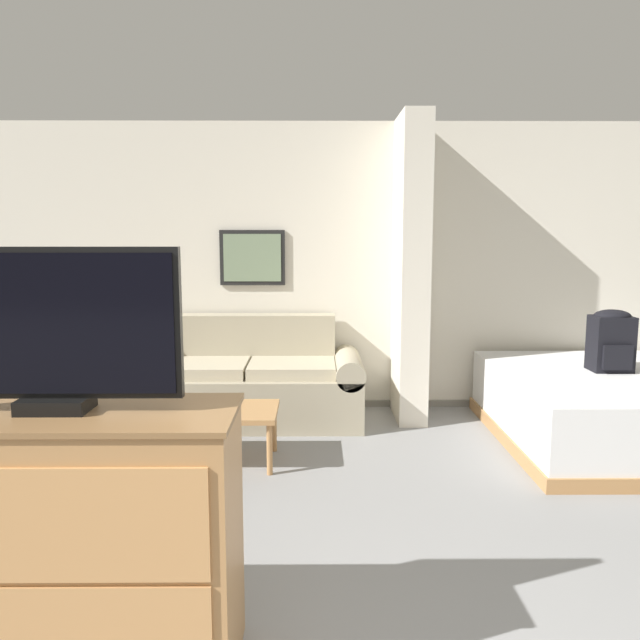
# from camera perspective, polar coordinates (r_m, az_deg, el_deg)

# --- Properties ---
(wall_back) EXTENTS (7.25, 0.16, 2.60)m
(wall_back) POSITION_cam_1_polar(r_m,az_deg,el_deg) (5.78, 4.57, 4.74)
(wall_back) COLOR silver
(wall_back) RESTS_ON ground_plane
(wall_partition_pillar) EXTENTS (0.24, 0.66, 2.60)m
(wall_partition_pillar) POSITION_cam_1_polar(r_m,az_deg,el_deg) (5.43, 8.29, 4.54)
(wall_partition_pillar) COLOR silver
(wall_partition_pillar) RESTS_ON ground_plane
(couch) EXTENTS (1.95, 0.84, 0.89)m
(couch) POSITION_cam_1_polar(r_m,az_deg,el_deg) (5.46, -6.45, -5.79)
(couch) COLOR tan
(couch) RESTS_ON ground_plane
(coffee_table) EXTENTS (0.79, 0.54, 0.39)m
(coffee_table) POSITION_cam_1_polar(r_m,az_deg,el_deg) (4.49, -9.02, -8.58)
(coffee_table) COLOR #B27F4C
(coffee_table) RESTS_ON ground_plane
(side_table) EXTENTS (0.43, 0.43, 0.60)m
(side_table) POSITION_cam_1_polar(r_m,az_deg,el_deg) (5.63, -18.00, -4.01)
(side_table) COLOR #B27F4C
(side_table) RESTS_ON ground_plane
(table_lamp) EXTENTS (0.29, 0.29, 0.41)m
(table_lamp) POSITION_cam_1_polar(r_m,az_deg,el_deg) (5.57, -18.16, -0.25)
(table_lamp) COLOR tan
(table_lamp) RESTS_ON side_table
(tv_dresser) EXTENTS (1.28, 0.50, 0.99)m
(tv_dresser) POSITION_cam_1_polar(r_m,az_deg,el_deg) (2.59, -22.37, -18.34)
(tv_dresser) COLOR #B27F4C
(tv_dresser) RESTS_ON ground_plane
(tv) EXTENTS (0.90, 0.16, 0.58)m
(tv) POSITION_cam_1_polar(r_m,az_deg,el_deg) (2.36, -23.37, -0.83)
(tv) COLOR black
(tv) RESTS_ON tv_dresser
(bed) EXTENTS (1.72, 1.95, 0.54)m
(bed) POSITION_cam_1_polar(r_m,az_deg,el_deg) (5.38, 25.06, -7.22)
(bed) COLOR #B27F4C
(bed) RESTS_ON ground_plane
(backpack) EXTENTS (0.30, 0.26, 0.48)m
(backpack) POSITION_cam_1_polar(r_m,az_deg,el_deg) (5.37, 25.08, -1.61)
(backpack) COLOR black
(backpack) RESTS_ON bed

